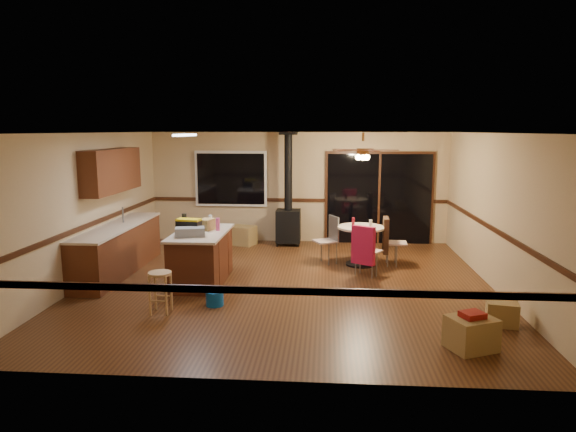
# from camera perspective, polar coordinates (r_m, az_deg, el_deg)

# --- Properties ---
(floor) EXTENTS (7.00, 7.00, 0.00)m
(floor) POSITION_cam_1_polar(r_m,az_deg,el_deg) (9.01, -0.14, -7.55)
(floor) COLOR #4A2914
(floor) RESTS_ON ground
(ceiling) EXTENTS (7.00, 7.00, 0.00)m
(ceiling) POSITION_cam_1_polar(r_m,az_deg,el_deg) (8.61, -0.15, 9.22)
(ceiling) COLOR silver
(ceiling) RESTS_ON ground
(wall_back) EXTENTS (7.00, 0.00, 7.00)m
(wall_back) POSITION_cam_1_polar(r_m,az_deg,el_deg) (12.18, 1.13, 3.19)
(wall_back) COLOR tan
(wall_back) RESTS_ON ground
(wall_front) EXTENTS (7.00, 0.00, 7.00)m
(wall_front) POSITION_cam_1_polar(r_m,az_deg,el_deg) (5.31, -3.10, -5.20)
(wall_front) COLOR tan
(wall_front) RESTS_ON ground
(wall_left) EXTENTS (0.00, 7.00, 7.00)m
(wall_left) POSITION_cam_1_polar(r_m,az_deg,el_deg) (9.64, -21.37, 0.84)
(wall_left) COLOR tan
(wall_left) RESTS_ON ground
(wall_right) EXTENTS (0.00, 7.00, 7.00)m
(wall_right) POSITION_cam_1_polar(r_m,az_deg,el_deg) (9.14, 22.29, 0.34)
(wall_right) COLOR tan
(wall_right) RESTS_ON ground
(chair_rail) EXTENTS (7.00, 7.00, 0.08)m
(chair_rail) POSITION_cam_1_polar(r_m,az_deg,el_deg) (8.77, -0.15, -1.29)
(chair_rail) COLOR #361A0D
(chair_rail) RESTS_ON ground
(window) EXTENTS (1.72, 0.10, 1.32)m
(window) POSITION_cam_1_polar(r_m,az_deg,el_deg) (12.30, -6.36, 4.13)
(window) COLOR black
(window) RESTS_ON ground
(sliding_door) EXTENTS (2.52, 0.10, 2.10)m
(sliding_door) POSITION_cam_1_polar(r_m,az_deg,el_deg) (12.20, 10.06, 1.87)
(sliding_door) COLOR black
(sliding_door) RESTS_ON ground
(lower_cabinets) EXTENTS (0.60, 3.00, 0.86)m
(lower_cabinets) POSITION_cam_1_polar(r_m,az_deg,el_deg) (10.12, -18.32, -3.61)
(lower_cabinets) COLOR #552815
(lower_cabinets) RESTS_ON ground
(countertop) EXTENTS (0.64, 3.04, 0.04)m
(countertop) POSITION_cam_1_polar(r_m,az_deg,el_deg) (10.03, -18.46, -1.10)
(countertop) COLOR beige
(countertop) RESTS_ON lower_cabinets
(upper_cabinets) EXTENTS (0.35, 2.00, 0.80)m
(upper_cabinets) POSITION_cam_1_polar(r_m,az_deg,el_deg) (10.14, -18.98, 4.79)
(upper_cabinets) COLOR #552815
(upper_cabinets) RESTS_ON ground
(kitchen_island) EXTENTS (0.88, 1.68, 0.90)m
(kitchen_island) POSITION_cam_1_polar(r_m,az_deg,el_deg) (9.13, -9.61, -4.52)
(kitchen_island) COLOR #481F12
(kitchen_island) RESTS_ON ground
(wood_stove) EXTENTS (0.55, 0.50, 2.52)m
(wood_stove) POSITION_cam_1_polar(r_m,az_deg,el_deg) (11.83, 0.03, 0.21)
(wood_stove) COLOR black
(wood_stove) RESTS_ON ground
(ceiling_fan) EXTENTS (0.24, 0.24, 0.55)m
(ceiling_fan) POSITION_cam_1_polar(r_m,az_deg,el_deg) (9.99, 8.32, 6.95)
(ceiling_fan) COLOR brown
(ceiling_fan) RESTS_ON ceiling
(fluorescent_strip) EXTENTS (0.10, 1.20, 0.04)m
(fluorescent_strip) POSITION_cam_1_polar(r_m,az_deg,el_deg) (9.22, -11.36, 8.81)
(fluorescent_strip) COLOR white
(fluorescent_strip) RESTS_ON ceiling
(toolbox_grey) EXTENTS (0.54, 0.39, 0.15)m
(toolbox_grey) POSITION_cam_1_polar(r_m,az_deg,el_deg) (8.68, -10.85, -1.75)
(toolbox_grey) COLOR slate
(toolbox_grey) RESTS_ON kitchen_island
(toolbox_black) EXTENTS (0.43, 0.27, 0.22)m
(toolbox_black) POSITION_cam_1_polar(r_m,az_deg,el_deg) (8.93, -10.96, -1.20)
(toolbox_black) COLOR black
(toolbox_black) RESTS_ON kitchen_island
(toolbox_yellow_lid) EXTENTS (0.43, 0.27, 0.03)m
(toolbox_yellow_lid) POSITION_cam_1_polar(r_m,az_deg,el_deg) (8.91, -10.98, -0.41)
(toolbox_yellow_lid) COLOR gold
(toolbox_yellow_lid) RESTS_ON toolbox_black
(box_on_island) EXTENTS (0.30, 0.35, 0.20)m
(box_on_island) POSITION_cam_1_polar(r_m,az_deg,el_deg) (9.19, -9.04, -0.92)
(box_on_island) COLOR olive
(box_on_island) RESTS_ON kitchen_island
(bottle_dark) EXTENTS (0.09, 0.09, 0.30)m
(bottle_dark) POSITION_cam_1_polar(r_m,az_deg,el_deg) (9.21, -11.44, -0.64)
(bottle_dark) COLOR black
(bottle_dark) RESTS_ON kitchen_island
(bottle_pink) EXTENTS (0.09, 0.09, 0.23)m
(bottle_pink) POSITION_cam_1_polar(r_m,az_deg,el_deg) (9.08, -7.81, -0.92)
(bottle_pink) COLOR #D84C8C
(bottle_pink) RESTS_ON kitchen_island
(bottle_white) EXTENTS (0.07, 0.07, 0.20)m
(bottle_white) POSITION_cam_1_polar(r_m,az_deg,el_deg) (9.58, -8.61, -0.48)
(bottle_white) COLOR white
(bottle_white) RESTS_ON kitchen_island
(bar_stool) EXTENTS (0.38, 0.38, 0.62)m
(bar_stool) POSITION_cam_1_polar(r_m,az_deg,el_deg) (7.78, -13.97, -8.26)
(bar_stool) COLOR tan
(bar_stool) RESTS_ON floor
(blue_bucket) EXTENTS (0.34, 0.34, 0.23)m
(blue_bucket) POSITION_cam_1_polar(r_m,az_deg,el_deg) (8.00, -8.14, -9.04)
(blue_bucket) COLOR #0C54B4
(blue_bucket) RESTS_ON floor
(dining_table) EXTENTS (0.92, 0.92, 0.78)m
(dining_table) POSITION_cam_1_polar(r_m,az_deg,el_deg) (10.20, 8.09, -2.52)
(dining_table) COLOR black
(dining_table) RESTS_ON ground
(glass_red) EXTENTS (0.07, 0.07, 0.16)m
(glass_red) POSITION_cam_1_polar(r_m,az_deg,el_deg) (10.23, 7.26, -0.60)
(glass_red) COLOR #590C14
(glass_red) RESTS_ON dining_table
(glass_cream) EXTENTS (0.07, 0.07, 0.15)m
(glass_cream) POSITION_cam_1_polar(r_m,az_deg,el_deg) (10.11, 9.17, -0.81)
(glass_cream) COLOR beige
(glass_cream) RESTS_ON dining_table
(chair_left) EXTENTS (0.54, 0.54, 0.51)m
(chair_left) POSITION_cam_1_polar(r_m,az_deg,el_deg) (10.31, 4.69, -2.01)
(chair_left) COLOR tan
(chair_left) RESTS_ON ground
(chair_near) EXTENTS (0.60, 0.61, 0.70)m
(chair_near) POSITION_cam_1_polar(r_m,az_deg,el_deg) (9.36, 8.44, -3.22)
(chair_near) COLOR tan
(chair_near) RESTS_ON ground
(chair_right) EXTENTS (0.48, 0.45, 0.70)m
(chair_right) POSITION_cam_1_polar(r_m,az_deg,el_deg) (10.30, 10.95, -2.12)
(chair_right) COLOR tan
(chair_right) RESTS_ON ground
(box_under_window) EXTENTS (0.66, 0.60, 0.44)m
(box_under_window) POSITION_cam_1_polar(r_m,az_deg,el_deg) (12.01, -5.04, -2.16)
(box_under_window) COLOR olive
(box_under_window) RESTS_ON floor
(box_corner_a) EXTENTS (0.67, 0.62, 0.40)m
(box_corner_a) POSITION_cam_1_polar(r_m,az_deg,el_deg) (6.79, 19.70, -12.17)
(box_corner_a) COLOR olive
(box_corner_a) RESTS_ON floor
(box_corner_b) EXTENTS (0.47, 0.42, 0.33)m
(box_corner_b) POSITION_cam_1_polar(r_m,az_deg,el_deg) (7.75, 22.69, -9.92)
(box_corner_b) COLOR olive
(box_corner_b) RESTS_ON floor
(box_small_red) EXTENTS (0.33, 0.31, 0.07)m
(box_small_red) POSITION_cam_1_polar(r_m,az_deg,el_deg) (6.71, 19.81, -10.29)
(box_small_red) COLOR maroon
(box_small_red) RESTS_ON box_corner_a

